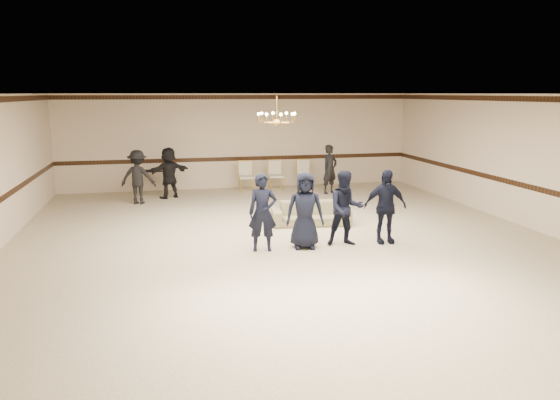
{
  "coord_description": "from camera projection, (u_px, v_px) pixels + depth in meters",
  "views": [
    {
      "loc": [
        -2.63,
        -10.99,
        3.22
      ],
      "look_at": [
        -0.26,
        -0.5,
        1.04
      ],
      "focal_mm": 34.01,
      "sensor_mm": 36.0,
      "label": 1
    }
  ],
  "objects": [
    {
      "name": "console_table",
      "position": [
        154.0,
        182.0,
        17.11
      ],
      "size": [
        0.94,
        0.4,
        0.79
      ],
      "primitive_type": "cube",
      "rotation": [
        0.0,
        0.0,
        0.0
      ],
      "color": "black",
      "rests_on": "floor"
    },
    {
      "name": "banquet_chair_left",
      "position": [
        247.0,
        177.0,
        17.55
      ],
      "size": [
        0.51,
        0.51,
        0.99
      ],
      "primitive_type": null,
      "rotation": [
        0.0,
        0.0,
        -0.06
      ],
      "color": "beige",
      "rests_on": "floor"
    },
    {
      "name": "banquet_chair_mid",
      "position": [
        276.0,
        176.0,
        17.77
      ],
      "size": [
        0.48,
        0.48,
        0.99
      ],
      "primitive_type": null,
      "rotation": [
        0.0,
        0.0,
        -0.01
      ],
      "color": "beige",
      "rests_on": "floor"
    },
    {
      "name": "boy_c",
      "position": [
        346.0,
        208.0,
        11.27
      ],
      "size": [
        0.84,
        0.69,
        1.61
      ],
      "primitive_type": "imported",
      "rotation": [
        0.0,
        0.0,
        -0.1
      ],
      "color": "black",
      "rests_on": "floor"
    },
    {
      "name": "crown_molding",
      "position": [
        239.0,
        97.0,
        17.78
      ],
      "size": [
        12.0,
        0.02,
        0.14
      ],
      "primitive_type": "cube",
      "color": "#321A0F",
      "rests_on": "wall_back"
    },
    {
      "name": "boy_d",
      "position": [
        385.0,
        206.0,
        11.46
      ],
      "size": [
        0.97,
        0.46,
        1.61
      ],
      "primitive_type": "imported",
      "rotation": [
        0.0,
        0.0,
        -0.07
      ],
      "color": "black",
      "rests_on": "floor"
    },
    {
      "name": "chandelier",
      "position": [
        277.0,
        108.0,
        12.1
      ],
      "size": [
        0.94,
        0.94,
        0.89
      ],
      "primitive_type": null,
      "color": "gold",
      "rests_on": "ceiling"
    },
    {
      "name": "chair_rail",
      "position": [
        240.0,
        159.0,
        18.2
      ],
      "size": [
        12.0,
        0.02,
        0.14
      ],
      "primitive_type": "cube",
      "color": "#321A0F",
      "rests_on": "wall_back"
    },
    {
      "name": "settee",
      "position": [
        311.0,
        213.0,
        13.17
      ],
      "size": [
        2.02,
        0.99,
        0.57
      ],
      "primitive_type": "imported",
      "rotation": [
        0.0,
        0.0,
        -0.12
      ],
      "color": "#817A56",
      "rests_on": "floor"
    },
    {
      "name": "adult_mid",
      "position": [
        169.0,
        173.0,
        16.41
      ],
      "size": [
        1.53,
        1.07,
        1.59
      ],
      "primitive_type": "imported",
      "rotation": [
        0.0,
        0.0,
        3.59
      ],
      "color": "black",
      "rests_on": "floor"
    },
    {
      "name": "adult_left",
      "position": [
        138.0,
        177.0,
        15.54
      ],
      "size": [
        1.15,
        0.84,
        1.59
      ],
      "primitive_type": "imported",
      "rotation": [
        0.0,
        0.0,
        2.87
      ],
      "color": "black",
      "rests_on": "floor"
    },
    {
      "name": "boy_b",
      "position": [
        305.0,
        210.0,
        11.07
      ],
      "size": [
        0.86,
        0.63,
        1.61
      ],
      "primitive_type": "imported",
      "rotation": [
        0.0,
        0.0,
        -0.16
      ],
      "color": "black",
      "rests_on": "floor"
    },
    {
      "name": "room",
      "position": [
        287.0,
        170.0,
        11.4
      ],
      "size": [
        12.01,
        14.01,
        3.21
      ],
      "color": "beige",
      "rests_on": "ground"
    },
    {
      "name": "adult_right",
      "position": [
        330.0,
        169.0,
        17.13
      ],
      "size": [
        0.69,
        0.6,
        1.59
      ],
      "primitive_type": "imported",
      "rotation": [
        0.0,
        0.0,
        0.48
      ],
      "color": "black",
      "rests_on": "floor"
    },
    {
      "name": "boy_a",
      "position": [
        263.0,
        213.0,
        10.88
      ],
      "size": [
        0.63,
        0.46,
        1.61
      ],
      "primitive_type": "imported",
      "rotation": [
        0.0,
        0.0,
        -0.12
      ],
      "color": "black",
      "rests_on": "floor"
    },
    {
      "name": "banquet_chair_right",
      "position": [
        305.0,
        175.0,
        17.98
      ],
      "size": [
        0.48,
        0.48,
        0.99
      ],
      "primitive_type": null,
      "rotation": [
        0.0,
        0.0,
        0.01
      ],
      "color": "beige",
      "rests_on": "floor"
    }
  ]
}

